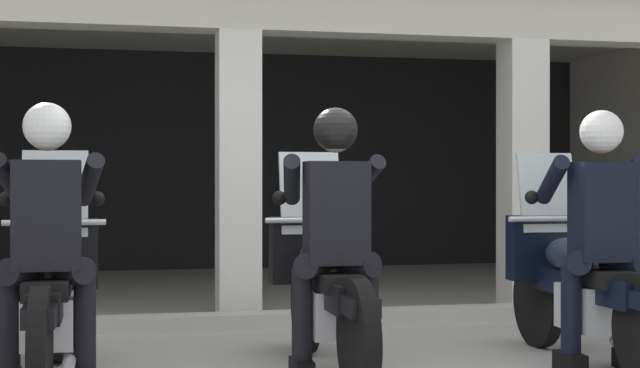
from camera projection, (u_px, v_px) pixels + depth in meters
ground_plane at (259, 311)px, 8.48m from camera, size 80.00×80.00×0.00m
station_building at (207, 108)px, 10.54m from camera, size 11.28×5.26×3.00m
kerb_strip at (246, 321)px, 7.47m from camera, size 10.78×0.24×0.12m
motorcycle_left at (51, 294)px, 5.50m from camera, size 0.62×2.04×1.35m
police_officer_left at (47, 221)px, 5.22m from camera, size 0.63×0.61×1.58m
motorcycle_center at (325, 287)px, 5.86m from camera, size 0.62×2.04×1.35m
police_officer_center at (335, 218)px, 5.58m from camera, size 0.63×0.61×1.58m
motorcycle_right at (578, 284)px, 6.07m from camera, size 0.62×2.04×1.35m
police_officer_right at (600, 217)px, 5.79m from camera, size 0.63×0.61×1.58m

